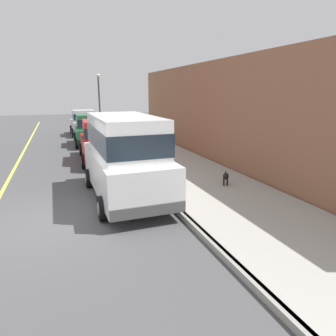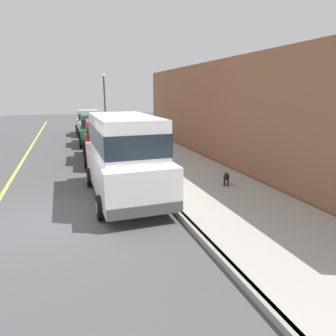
# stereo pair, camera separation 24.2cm
# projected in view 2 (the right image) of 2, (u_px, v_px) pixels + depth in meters

# --- Properties ---
(ground_plane) EXTENTS (80.00, 80.00, 0.00)m
(ground_plane) POSITION_uv_depth(u_px,v_px,m) (52.00, 222.00, 7.68)
(ground_plane) COLOR #4C4C4F
(curb) EXTENTS (0.16, 64.00, 0.14)m
(curb) POSITION_uv_depth(u_px,v_px,m) (171.00, 205.00, 8.64)
(curb) COLOR gray
(curb) RESTS_ON ground
(sidewalk) EXTENTS (3.60, 64.00, 0.14)m
(sidewalk) POSITION_uv_depth(u_px,v_px,m) (228.00, 198.00, 9.19)
(sidewalk) COLOR #A8A59E
(sidewalk) RESTS_ON ground
(car_white_van) EXTENTS (2.20, 4.93, 2.52)m
(car_white_van) POSITION_uv_depth(u_px,v_px,m) (125.00, 153.00, 9.19)
(car_white_van) COLOR white
(car_white_van) RESTS_ON ground
(car_red_sedan) EXTENTS (2.16, 4.66, 1.92)m
(car_red_sedan) POSITION_uv_depth(u_px,v_px,m) (105.00, 140.00, 14.39)
(car_red_sedan) COLOR red
(car_red_sedan) RESTS_ON ground
(car_green_hatchback) EXTENTS (2.03, 3.84, 1.88)m
(car_green_hatchback) POSITION_uv_depth(u_px,v_px,m) (95.00, 129.00, 18.76)
(car_green_hatchback) COLOR #23663D
(car_green_hatchback) RESTS_ON ground
(car_silver_hatchback) EXTENTS (1.98, 3.81, 1.88)m
(car_silver_hatchback) POSITION_uv_depth(u_px,v_px,m) (89.00, 122.00, 23.12)
(car_silver_hatchback) COLOR #BCBCC1
(car_silver_hatchback) RESTS_ON ground
(dog_black) EXTENTS (0.43, 0.69, 0.49)m
(dog_black) POSITION_uv_depth(u_px,v_px,m) (226.00, 177.00, 10.16)
(dog_black) COLOR black
(dog_black) RESTS_ON sidewalk
(fire_hydrant) EXTENTS (0.34, 0.24, 0.72)m
(fire_hydrant) POSITION_uv_depth(u_px,v_px,m) (153.00, 163.00, 11.89)
(fire_hydrant) COLOR gold
(fire_hydrant) RESTS_ON sidewalk
(street_lamp) EXTENTS (0.36, 0.36, 4.42)m
(street_lamp) POSITION_uv_depth(u_px,v_px,m) (104.00, 96.00, 24.19)
(street_lamp) COLOR #2D2D33
(street_lamp) RESTS_ON sidewalk
(building_facade) EXTENTS (0.50, 20.00, 4.53)m
(building_facade) POSITION_uv_depth(u_px,v_px,m) (218.00, 113.00, 13.80)
(building_facade) COLOR #8C5B42
(building_facade) RESTS_ON ground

